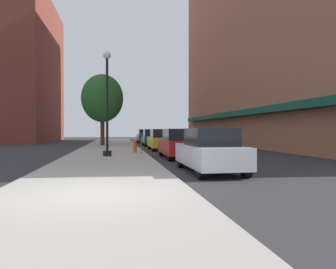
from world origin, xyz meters
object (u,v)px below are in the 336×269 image
at_px(car_white, 210,151).
at_px(car_yellow, 161,140).
at_px(lamppost, 107,101).
at_px(car_green, 152,138).
at_px(car_blue, 145,136).
at_px(parking_meter_near, 141,140).
at_px(fire_hydrant, 135,146).
at_px(car_red, 179,144).
at_px(tree_near, 102,98).

relative_size(car_white, car_yellow, 1.00).
distance_m(lamppost, car_yellow, 7.99).
height_order(car_green, car_blue, same).
bearing_deg(lamppost, parking_meter_near, 38.77).
height_order(fire_hydrant, car_red, car_red).
bearing_deg(car_white, lamppost, 122.40).
distance_m(tree_near, car_red, 15.44).
bearing_deg(car_blue, parking_meter_near, -97.32).
xyz_separation_m(tree_near, car_blue, (4.85, 7.15, -3.88)).
height_order(tree_near, car_yellow, tree_near).
distance_m(lamppost, car_green, 14.06).
height_order(lamppost, tree_near, tree_near).
relative_size(car_red, car_yellow, 1.00).
relative_size(lamppost, car_red, 1.37).
bearing_deg(fire_hydrant, parking_meter_near, -70.98).
distance_m(car_white, car_red, 5.95).
xyz_separation_m(car_white, car_blue, (0.00, 27.23, 0.00)).
relative_size(tree_near, car_yellow, 1.61).
bearing_deg(car_red, tree_near, 108.46).
bearing_deg(car_green, lamppost, -104.54).
bearing_deg(car_blue, car_green, -91.47).
bearing_deg(parking_meter_near, tree_near, 103.74).
relative_size(car_white, car_red, 1.00).
bearing_deg(car_white, tree_near, 104.73).
bearing_deg(car_red, car_blue, 89.51).
height_order(car_white, car_green, same).
distance_m(car_white, car_blue, 27.23).
xyz_separation_m(lamppost, tree_near, (-0.86, 13.50, 1.49)).
relative_size(car_white, car_green, 1.00).
distance_m(car_red, car_yellow, 7.13).
distance_m(car_yellow, car_blue, 14.15).
relative_size(fire_hydrant, car_green, 0.18).
relative_size(tree_near, car_red, 1.61).
bearing_deg(lamppost, tree_near, 93.63).
relative_size(lamppost, car_white, 1.37).
relative_size(fire_hydrant, car_blue, 0.18).
distance_m(car_red, car_blue, 21.28).
relative_size(car_yellow, car_blue, 1.00).
distance_m(tree_near, car_white, 21.02).
bearing_deg(fire_hydrant, tree_near, 103.25).
xyz_separation_m(fire_hydrant, car_blue, (2.29, 18.02, 0.29)).
xyz_separation_m(fire_hydrant, parking_meter_near, (0.34, -0.99, 0.43)).
relative_size(fire_hydrant, parking_meter_near, 0.60).
relative_size(fire_hydrant, car_red, 0.18).
bearing_deg(fire_hydrant, car_white, -76.03).
relative_size(car_red, car_blue, 1.00).
height_order(fire_hydrant, car_blue, car_blue).
bearing_deg(car_white, car_green, 91.15).
height_order(fire_hydrant, car_green, car_green).
distance_m(car_green, car_blue, 7.39).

